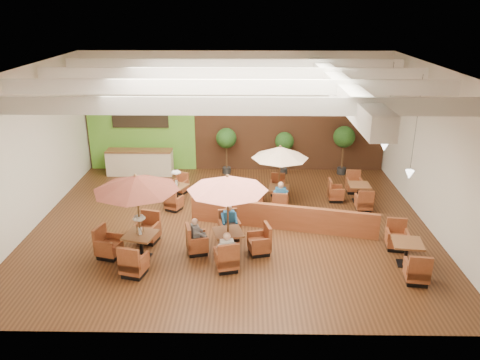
{
  "coord_description": "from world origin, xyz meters",
  "views": [
    {
      "loc": [
        0.57,
        -15.24,
        7.53
      ],
      "look_at": [
        0.3,
        0.5,
        1.5
      ],
      "focal_mm": 35.0,
      "sensor_mm": 36.0,
      "label": 1
    }
  ],
  "objects_px": {
    "table_2": "(278,162)",
    "topiary_2": "(344,139)",
    "booth_divider": "(282,217)",
    "table_3": "(177,190)",
    "table_4": "(406,254)",
    "topiary_1": "(284,143)",
    "diner_0": "(227,247)",
    "table_1": "(228,201)",
    "table_0": "(135,199)",
    "table_5": "(352,193)",
    "diner_4": "(280,194)",
    "diner_1": "(229,219)",
    "service_counter": "(140,162)",
    "diner_2": "(197,232)",
    "diner_3": "(280,194)",
    "topiary_0": "(226,140)"
  },
  "relations": [
    {
      "from": "table_1",
      "to": "table_4",
      "type": "distance_m",
      "value": 5.65
    },
    {
      "from": "table_0",
      "to": "table_3",
      "type": "distance_m",
      "value": 4.7
    },
    {
      "from": "table_3",
      "to": "table_4",
      "type": "bearing_deg",
      "value": -7.63
    },
    {
      "from": "table_2",
      "to": "table_5",
      "type": "height_order",
      "value": "table_2"
    },
    {
      "from": "table_4",
      "to": "diner_1",
      "type": "distance_m",
      "value": 5.67
    },
    {
      "from": "table_2",
      "to": "topiary_2",
      "type": "distance_m",
      "value": 4.68
    },
    {
      "from": "table_3",
      "to": "diner_1",
      "type": "height_order",
      "value": "table_3"
    },
    {
      "from": "table_3",
      "to": "diner_1",
      "type": "bearing_deg",
      "value": -30.75
    },
    {
      "from": "table_1",
      "to": "topiary_1",
      "type": "xyz_separation_m",
      "value": [
        2.28,
        7.43,
        -0.34
      ]
    },
    {
      "from": "topiary_1",
      "to": "table_0",
      "type": "bearing_deg",
      "value": -123.14
    },
    {
      "from": "service_counter",
      "to": "table_0",
      "type": "xyz_separation_m",
      "value": [
        1.6,
        -7.52,
        1.4
      ]
    },
    {
      "from": "table_3",
      "to": "diner_4",
      "type": "distance_m",
      "value": 4.2
    },
    {
      "from": "topiary_1",
      "to": "service_counter",
      "type": "bearing_deg",
      "value": -178.28
    },
    {
      "from": "topiary_0",
      "to": "diner_1",
      "type": "relative_size",
      "value": 2.85
    },
    {
      "from": "table_5",
      "to": "topiary_0",
      "type": "height_order",
      "value": "topiary_0"
    },
    {
      "from": "table_5",
      "to": "diner_1",
      "type": "bearing_deg",
      "value": -144.59
    },
    {
      "from": "table_1",
      "to": "table_3",
      "type": "xyz_separation_m",
      "value": [
        -2.22,
        4.13,
        -1.34
      ]
    },
    {
      "from": "diner_4",
      "to": "diner_2",
      "type": "bearing_deg",
      "value": -134.41
    },
    {
      "from": "table_5",
      "to": "diner_4",
      "type": "height_order",
      "value": "diner_4"
    },
    {
      "from": "topiary_1",
      "to": "diner_4",
      "type": "relative_size",
      "value": 2.67
    },
    {
      "from": "booth_divider",
      "to": "table_2",
      "type": "distance_m",
      "value": 2.6
    },
    {
      "from": "table_1",
      "to": "diner_0",
      "type": "bearing_deg",
      "value": -104.47
    },
    {
      "from": "table_3",
      "to": "diner_2",
      "type": "height_order",
      "value": "table_3"
    },
    {
      "from": "booth_divider",
      "to": "table_5",
      "type": "distance_m",
      "value": 3.9
    },
    {
      "from": "diner_0",
      "to": "topiary_1",
      "type": "bearing_deg",
      "value": 64.21
    },
    {
      "from": "topiary_1",
      "to": "diner_4",
      "type": "xyz_separation_m",
      "value": [
        -0.43,
        -4.31,
        -0.75
      ]
    },
    {
      "from": "table_0",
      "to": "diner_3",
      "type": "bearing_deg",
      "value": 51.25
    },
    {
      "from": "table_1",
      "to": "diner_1",
      "type": "relative_size",
      "value": 3.62
    },
    {
      "from": "diner_3",
      "to": "table_0",
      "type": "bearing_deg",
      "value": -143.76
    },
    {
      "from": "diner_1",
      "to": "booth_divider",
      "type": "bearing_deg",
      "value": -167.77
    },
    {
      "from": "table_4",
      "to": "topiary_1",
      "type": "xyz_separation_m",
      "value": [
        -3.16,
        8.02,
        1.11
      ]
    },
    {
      "from": "topiary_0",
      "to": "diner_0",
      "type": "distance_m",
      "value": 8.47
    },
    {
      "from": "table_0",
      "to": "diner_4",
      "type": "xyz_separation_m",
      "value": [
        4.61,
        3.42,
        -1.25
      ]
    },
    {
      "from": "table_1",
      "to": "diner_3",
      "type": "distance_m",
      "value": 3.78
    },
    {
      "from": "topiary_2",
      "to": "diner_4",
      "type": "relative_size",
      "value": 3.06
    },
    {
      "from": "diner_0",
      "to": "table_0",
      "type": "bearing_deg",
      "value": 155.23
    },
    {
      "from": "booth_divider",
      "to": "topiary_2",
      "type": "height_order",
      "value": "topiary_2"
    },
    {
      "from": "table_5",
      "to": "diner_4",
      "type": "bearing_deg",
      "value": -157.93
    },
    {
      "from": "service_counter",
      "to": "topiary_2",
      "type": "distance_m",
      "value": 9.41
    },
    {
      "from": "table_1",
      "to": "diner_0",
      "type": "height_order",
      "value": "table_1"
    },
    {
      "from": "table_5",
      "to": "diner_1",
      "type": "relative_size",
      "value": 3.21
    },
    {
      "from": "diner_2",
      "to": "table_2",
      "type": "bearing_deg",
      "value": 126.83
    },
    {
      "from": "booth_divider",
      "to": "table_3",
      "type": "height_order",
      "value": "table_3"
    },
    {
      "from": "table_4",
      "to": "diner_2",
      "type": "distance_m",
      "value": 6.45
    },
    {
      "from": "booth_divider",
      "to": "table_4",
      "type": "relative_size",
      "value": 2.48
    },
    {
      "from": "topiary_0",
      "to": "topiary_2",
      "type": "xyz_separation_m",
      "value": [
        5.35,
        -0.0,
        0.09
      ]
    },
    {
      "from": "topiary_0",
      "to": "diner_1",
      "type": "bearing_deg",
      "value": -86.67
    },
    {
      "from": "service_counter",
      "to": "diner_2",
      "type": "bearing_deg",
      "value": -64.93
    },
    {
      "from": "table_3",
      "to": "table_1",
      "type": "bearing_deg",
      "value": -37.7
    },
    {
      "from": "table_0",
      "to": "table_3",
      "type": "xyz_separation_m",
      "value": [
        0.55,
        4.42,
        -1.5
      ]
    }
  ]
}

